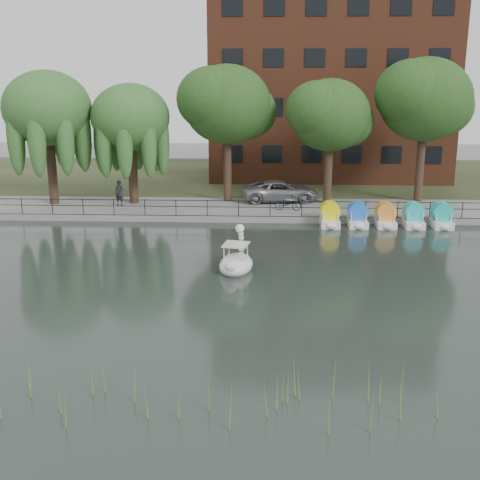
# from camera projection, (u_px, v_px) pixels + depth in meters

# --- Properties ---
(ground_plane) EXTENTS (120.00, 120.00, 0.00)m
(ground_plane) POSITION_uv_depth(u_px,v_px,m) (224.00, 294.00, 25.55)
(ground_plane) COLOR #38443E
(promenade) EXTENTS (40.00, 6.00, 0.40)m
(promenade) POSITION_uv_depth(u_px,v_px,m) (240.00, 209.00, 40.92)
(promenade) COLOR gray
(promenade) RESTS_ON ground_plane
(kerb) EXTENTS (40.00, 0.25, 0.40)m
(kerb) POSITION_uv_depth(u_px,v_px,m) (238.00, 219.00, 38.08)
(kerb) COLOR gray
(kerb) RESTS_ON ground_plane
(land_strip) EXTENTS (60.00, 22.00, 0.36)m
(land_strip) POSITION_uv_depth(u_px,v_px,m) (247.00, 177.00, 54.42)
(land_strip) COLOR #47512D
(land_strip) RESTS_ON ground_plane
(railing) EXTENTS (32.00, 0.05, 1.00)m
(railing) POSITION_uv_depth(u_px,v_px,m) (239.00, 204.00, 38.02)
(railing) COLOR black
(railing) RESTS_ON promenade
(apartment_building) EXTENTS (20.00, 10.07, 18.00)m
(apartment_building) POSITION_uv_depth(u_px,v_px,m) (329.00, 72.00, 51.69)
(apartment_building) COLOR #4C1E16
(apartment_building) RESTS_ON land_strip
(willow_left) EXTENTS (5.88, 5.88, 9.01)m
(willow_left) POSITION_uv_depth(u_px,v_px,m) (47.00, 109.00, 40.21)
(willow_left) COLOR #473323
(willow_left) RESTS_ON promenade
(willow_mid) EXTENTS (5.32, 5.32, 8.15)m
(willow_mid) POSITION_uv_depth(u_px,v_px,m) (130.00, 118.00, 40.62)
(willow_mid) COLOR #473323
(willow_mid) RESTS_ON promenade
(broadleaf_center) EXTENTS (6.00, 6.00, 9.25)m
(broadleaf_center) POSITION_uv_depth(u_px,v_px,m) (227.00, 105.00, 41.09)
(broadleaf_center) COLOR #473323
(broadleaf_center) RESTS_ON promenade
(broadleaf_right) EXTENTS (5.40, 5.40, 8.32)m
(broadleaf_right) POSITION_uv_depth(u_px,v_px,m) (330.00, 116.00, 40.49)
(broadleaf_right) COLOR #473323
(broadleaf_right) RESTS_ON promenade
(broadleaf_far) EXTENTS (6.30, 6.30, 9.71)m
(broadleaf_far) POSITION_uv_depth(u_px,v_px,m) (425.00, 100.00, 40.91)
(broadleaf_far) COLOR #473323
(broadleaf_far) RESTS_ON promenade
(minivan) EXTENTS (3.54, 6.41, 1.70)m
(minivan) POSITION_uv_depth(u_px,v_px,m) (281.00, 190.00, 42.35)
(minivan) COLOR gray
(minivan) RESTS_ON promenade
(bicycle) EXTENTS (0.79, 1.78, 1.00)m
(bicycle) POSITION_uv_depth(u_px,v_px,m) (288.00, 203.00, 39.59)
(bicycle) COLOR gray
(bicycle) RESTS_ON promenade
(pedestrian) EXTENTS (0.81, 0.65, 1.98)m
(pedestrian) POSITION_uv_depth(u_px,v_px,m) (119.00, 191.00, 40.98)
(pedestrian) COLOR black
(pedestrian) RESTS_ON promenade
(swan_boat) EXTENTS (1.95, 2.69, 2.08)m
(swan_boat) POSITION_uv_depth(u_px,v_px,m) (236.00, 261.00, 28.58)
(swan_boat) COLOR white
(swan_boat) RESTS_ON ground_plane
(pedal_boat_row) EXTENTS (7.95, 1.70, 1.40)m
(pedal_boat_row) POSITION_uv_depth(u_px,v_px,m) (385.00, 217.00, 36.90)
(pedal_boat_row) COLOR white
(pedal_boat_row) RESTS_ON ground_plane
(reed_bank) EXTENTS (24.00, 2.40, 1.20)m
(reed_bank) POSITION_uv_depth(u_px,v_px,m) (274.00, 397.00, 16.15)
(reed_bank) COLOR #669938
(reed_bank) RESTS_ON ground_plane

